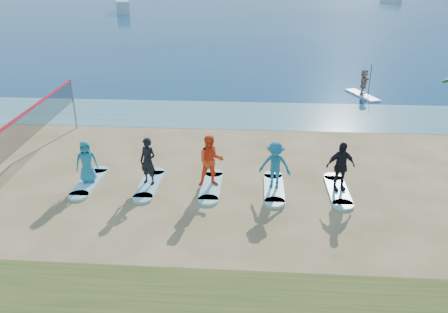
# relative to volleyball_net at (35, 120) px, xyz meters

# --- Properties ---
(ground) EXTENTS (600.00, 600.00, 0.00)m
(ground) POSITION_rel_volleyball_net_xyz_m (6.40, -3.25, -1.90)
(ground) COLOR tan
(ground) RESTS_ON ground
(shallow_water) EXTENTS (600.00, 600.00, 0.00)m
(shallow_water) POSITION_rel_volleyball_net_xyz_m (6.40, 7.25, -1.90)
(shallow_water) COLOR teal
(shallow_water) RESTS_ON ground
(volleyball_net) EXTENTS (0.80, 9.06, 2.50)m
(volleyball_net) POSITION_rel_volleyball_net_xyz_m (0.00, 0.00, 0.00)
(volleyball_net) COLOR gray
(volleyball_net) RESTS_ON ground
(paddleboard) EXTENTS (1.64, 3.06, 0.12)m
(paddleboard) POSITION_rel_volleyball_net_xyz_m (15.22, 11.63, -1.84)
(paddleboard) COLOR silver
(paddleboard) RESTS_ON ground
(paddleboarder) EXTENTS (0.93, 1.51, 1.56)m
(paddleboarder) POSITION_rel_volleyball_net_xyz_m (15.22, 11.63, -1.01)
(paddleboarder) COLOR tan
(paddleboarder) RESTS_ON paddleboard
(boat_offshore_a) EXTENTS (4.85, 9.16, 2.25)m
(boat_offshore_a) POSITION_rel_volleyball_net_xyz_m (-16.84, 69.60, -1.90)
(boat_offshore_a) COLOR silver
(boat_offshore_a) RESTS_ON ground
(boat_offshore_b) EXTENTS (3.84, 6.54, 1.42)m
(boat_offshore_b) POSITION_rel_volleyball_net_xyz_m (40.99, 99.56, -1.90)
(boat_offshore_b) COLOR silver
(boat_offshore_b) RESTS_ON ground
(surfboard_0) EXTENTS (0.70, 2.20, 0.09)m
(surfboard_0) POSITION_rel_volleyball_net_xyz_m (2.48, -1.56, -1.86)
(surfboard_0) COLOR #A4F7FF
(surfboard_0) RESTS_ON ground
(student_0) EXTENTS (0.90, 0.75, 1.57)m
(student_0) POSITION_rel_volleyball_net_xyz_m (2.48, -1.56, -1.03)
(student_0) COLOR teal
(student_0) RESTS_ON surfboard_0
(surfboard_1) EXTENTS (0.70, 2.20, 0.09)m
(surfboard_1) POSITION_rel_volleyball_net_xyz_m (4.74, -1.56, -1.86)
(surfboard_1) COLOR #A4F7FF
(surfboard_1) RESTS_ON ground
(student_1) EXTENTS (0.75, 0.64, 1.74)m
(student_1) POSITION_rel_volleyball_net_xyz_m (4.74, -1.56, -0.94)
(student_1) COLOR black
(student_1) RESTS_ON surfboard_1
(surfboard_2) EXTENTS (0.70, 2.20, 0.09)m
(surfboard_2) POSITION_rel_volleyball_net_xyz_m (7.00, -1.56, -1.86)
(surfboard_2) COLOR #A4F7FF
(surfboard_2) RESTS_ON ground
(student_2) EXTENTS (1.04, 0.89, 1.89)m
(student_2) POSITION_rel_volleyball_net_xyz_m (7.00, -1.56, -0.87)
(student_2) COLOR #FF4A1A
(student_2) RESTS_ON surfboard_2
(surfboard_3) EXTENTS (0.70, 2.20, 0.09)m
(surfboard_3) POSITION_rel_volleyball_net_xyz_m (9.26, -1.56, -1.86)
(surfboard_3) COLOR #A4F7FF
(surfboard_3) RESTS_ON ground
(student_3) EXTENTS (1.22, 0.85, 1.72)m
(student_3) POSITION_rel_volleyball_net_xyz_m (9.26, -1.56, -0.95)
(student_3) COLOR #1D718E
(student_3) RESTS_ON surfboard_3
(surfboard_4) EXTENTS (0.70, 2.20, 0.09)m
(surfboard_4) POSITION_rel_volleyball_net_xyz_m (11.52, -1.56, -1.86)
(surfboard_4) COLOR #A4F7FF
(surfboard_4) RESTS_ON ground
(student_4) EXTENTS (1.11, 0.65, 1.78)m
(student_4) POSITION_rel_volleyball_net_xyz_m (11.52, -1.56, -0.93)
(student_4) COLOR black
(student_4) RESTS_ON surfboard_4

